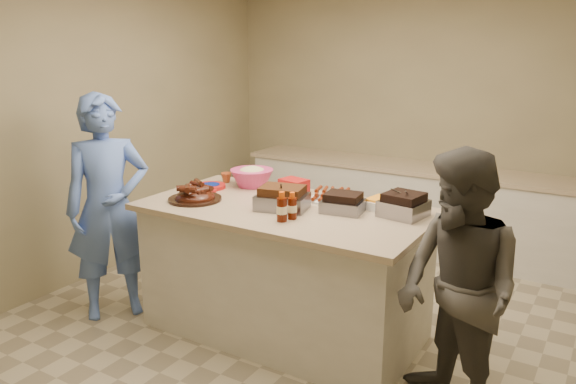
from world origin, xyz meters
The scene contains 19 objects.
room centered at (0.00, 0.00, 0.00)m, with size 4.50×5.00×2.70m, color gray, non-canonical shape.
back_counter centered at (0.00, 2.20, 0.45)m, with size 3.60×0.64×0.90m, color silver, non-canonical shape.
island centered at (-0.13, -0.07, 0.00)m, with size 2.09×1.10×0.99m, color silver, non-canonical shape.
rib_platter centered at (-0.80, -0.27, 0.99)m, with size 0.40×0.40×0.16m, color #41160A, non-canonical shape.
pulled_pork_tray centered at (-0.11, -0.12, 0.99)m, with size 0.35×0.27×0.11m, color #47230F.
brisket_tray centered at (0.29, 0.04, 0.99)m, with size 0.28×0.23×0.08m, color black.
roasting_pan centered at (0.69, 0.16, 0.99)m, with size 0.28×0.28×0.11m, color gray.
coleslaw_bowl centered at (-0.67, 0.30, 0.99)m, with size 0.36×0.36×0.24m, color #CD3676, non-canonical shape.
sausage_plate centered at (0.08, 0.26, 0.99)m, with size 0.32×0.32×0.05m, color silver.
mac_cheese_dish centered at (0.54, 0.25, 0.99)m, with size 0.31×0.22×0.08m, color orange.
bbq_bottle_a centered at (0.04, -0.37, 0.99)m, with size 0.07×0.07×0.20m, color #421003.
bbq_bottle_b centered at (0.07, -0.29, 0.99)m, with size 0.06×0.06×0.18m, color #421003.
mustard_bottle centered at (-0.40, 0.07, 0.99)m, with size 0.04×0.04×0.11m, color yellow.
sauce_bowl centered at (-0.14, 0.08, 0.99)m, with size 0.14×0.04×0.14m, color silver.
plate_stack_large centered at (-0.93, 0.08, 0.99)m, with size 0.25×0.25×0.03m, color #A51413.
plate_stack_small centered at (-0.88, -0.04, 0.99)m, with size 0.18×0.18×0.02m, color #A51413.
plastic_cup centered at (-0.94, 0.30, 0.99)m, with size 0.09×0.08×0.09m, color #A24A21.
basket_stack centered at (-0.28, 0.33, 0.99)m, with size 0.21×0.16×0.10m, color #A51413.
guest_blue centered at (-1.47, -0.52, 0.00)m, with size 0.65×1.79×0.43m, color #5375CD.
Camera 1 is at (1.93, -3.39, 2.14)m, focal length 35.00 mm.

